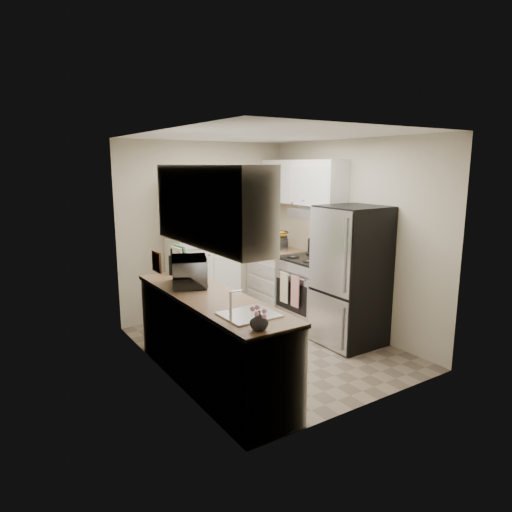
{
  "coord_description": "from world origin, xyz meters",
  "views": [
    {
      "loc": [
        -2.96,
        -4.28,
        2.19
      ],
      "look_at": [
        -0.07,
        0.15,
        1.11
      ],
      "focal_mm": 32.0,
      "sensor_mm": 36.0,
      "label": 1
    }
  ],
  "objects_px": {
    "pantry_cabinet": "(202,251)",
    "toaster_oven": "(276,243)",
    "electric_range": "(310,290)",
    "refrigerator": "(351,276)",
    "wine_bottle": "(172,263)",
    "microwave": "(190,271)"
  },
  "relations": [
    {
      "from": "electric_range",
      "to": "wine_bottle",
      "type": "bearing_deg",
      "value": 174.99
    },
    {
      "from": "toaster_oven",
      "to": "electric_range",
      "type": "bearing_deg",
      "value": -63.43
    },
    {
      "from": "pantry_cabinet",
      "to": "toaster_oven",
      "type": "distance_m",
      "value": 1.16
    },
    {
      "from": "electric_range",
      "to": "microwave",
      "type": "relative_size",
      "value": 2.12
    },
    {
      "from": "electric_range",
      "to": "refrigerator",
      "type": "bearing_deg",
      "value": -92.48
    },
    {
      "from": "electric_range",
      "to": "refrigerator",
      "type": "xyz_separation_m",
      "value": [
        -0.03,
        -0.8,
        0.37
      ]
    },
    {
      "from": "electric_range",
      "to": "microwave",
      "type": "xyz_separation_m",
      "value": [
        -1.96,
        -0.35,
        0.59
      ]
    },
    {
      "from": "refrigerator",
      "to": "wine_bottle",
      "type": "bearing_deg",
      "value": 153.04
    },
    {
      "from": "wine_bottle",
      "to": "toaster_oven",
      "type": "bearing_deg",
      "value": 17.45
    },
    {
      "from": "wine_bottle",
      "to": "electric_range",
      "type": "bearing_deg",
      "value": -5.01
    },
    {
      "from": "electric_range",
      "to": "toaster_oven",
      "type": "distance_m",
      "value": 0.95
    },
    {
      "from": "electric_range",
      "to": "wine_bottle",
      "type": "height_order",
      "value": "wine_bottle"
    },
    {
      "from": "microwave",
      "to": "toaster_oven",
      "type": "relative_size",
      "value": 1.53
    },
    {
      "from": "pantry_cabinet",
      "to": "electric_range",
      "type": "distance_m",
      "value": 1.58
    },
    {
      "from": "pantry_cabinet",
      "to": "toaster_oven",
      "type": "bearing_deg",
      "value": -7.49
    },
    {
      "from": "pantry_cabinet",
      "to": "refrigerator",
      "type": "xyz_separation_m",
      "value": [
        1.14,
        -1.73,
        -0.15
      ]
    },
    {
      "from": "wine_bottle",
      "to": "toaster_oven",
      "type": "distance_m",
      "value": 2.01
    },
    {
      "from": "refrigerator",
      "to": "microwave",
      "type": "height_order",
      "value": "refrigerator"
    },
    {
      "from": "pantry_cabinet",
      "to": "microwave",
      "type": "height_order",
      "value": "pantry_cabinet"
    },
    {
      "from": "wine_bottle",
      "to": "toaster_oven",
      "type": "xyz_separation_m",
      "value": [
        1.92,
        0.6,
        -0.04
      ]
    },
    {
      "from": "wine_bottle",
      "to": "toaster_oven",
      "type": "relative_size",
      "value": 0.81
    },
    {
      "from": "pantry_cabinet",
      "to": "electric_range",
      "type": "bearing_deg",
      "value": -38.22
    }
  ]
}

